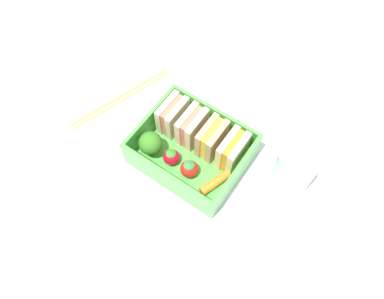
{
  "coord_description": "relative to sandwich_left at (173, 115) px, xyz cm",
  "views": [
    {
      "loc": [
        15.6,
        -22.54,
        55.6
      ],
      "look_at": [
        0.0,
        0.0,
        2.7
      ],
      "focal_mm": 35.0,
      "sensor_mm": 36.0,
      "label": 1
    }
  ],
  "objects": [
    {
      "name": "ground_plane",
      "position": [
        5.71,
        -2.75,
        -5.15
      ],
      "size": [
        120.0,
        120.0,
        2.0
      ],
      "primitive_type": "cube",
      "color": "white"
    },
    {
      "name": "bento_tray",
      "position": [
        5.71,
        -2.75,
        -3.55
      ],
      "size": [
        17.02,
        14.04,
        1.2
      ],
      "primitive_type": "cube",
      "color": "#52B047",
      "rests_on": "ground_plane"
    },
    {
      "name": "bento_rim",
      "position": [
        5.71,
        -2.75,
        -0.6
      ],
      "size": [
        17.02,
        14.04,
        4.7
      ],
      "color": "#52B047",
      "rests_on": "bento_tray"
    },
    {
      "name": "sandwich_left",
      "position": [
        0.0,
        0.0,
        0.0
      ],
      "size": [
        2.97,
        5.51,
        5.89
      ],
      "color": "beige",
      "rests_on": "bento_tray"
    },
    {
      "name": "sandwich_center_left",
      "position": [
        3.8,
        0.0,
        0.0
      ],
      "size": [
        2.97,
        5.51,
        5.89
      ],
      "color": "beige",
      "rests_on": "bento_tray"
    },
    {
      "name": "sandwich_center",
      "position": [
        7.61,
        0.0,
        0.0
      ],
      "size": [
        2.97,
        5.51,
        5.89
      ],
      "color": "tan",
      "rests_on": "bento_tray"
    },
    {
      "name": "sandwich_center_right",
      "position": [
        11.41,
        0.0,
        0.0
      ],
      "size": [
        2.97,
        5.51,
        5.89
      ],
      "color": "beige",
      "rests_on": "bento_tray"
    },
    {
      "name": "broccoli_floret",
      "position": [
        0.14,
        -6.14,
        -0.09
      ],
      "size": [
        3.77,
        3.77,
        4.8
      ],
      "color": "#92BF6C",
      "rests_on": "bento_tray"
    },
    {
      "name": "strawberry_left",
      "position": [
        3.71,
        -5.65,
        -1.5
      ],
      "size": [
        2.65,
        2.65,
        3.25
      ],
      "color": "red",
      "rests_on": "bento_tray"
    },
    {
      "name": "strawberry_far_left",
      "position": [
        7.25,
        -5.74,
        -1.4
      ],
      "size": [
        2.86,
        2.86,
        3.46
      ],
      "color": "red",
      "rests_on": "bento_tray"
    },
    {
      "name": "carrot_stick_far_left",
      "position": [
        11.69,
        -5.1,
        -2.25
      ],
      "size": [
        3.02,
        5.48,
        1.4
      ],
      "primitive_type": "cylinder",
      "rotation": [
        1.57,
        0.0,
        5.96
      ],
      "color": "orange",
      "rests_on": "bento_tray"
    },
    {
      "name": "chopstick_pair",
      "position": [
        -11.53,
        -0.39,
        -3.8
      ],
      "size": [
        8.13,
        20.11,
        0.7
      ],
      "color": "tan",
      "rests_on": "ground_plane"
    },
    {
      "name": "drinking_glass",
      "position": [
        20.66,
        1.95,
        0.68
      ],
      "size": [
        6.1,
        6.1,
        9.65
      ],
      "primitive_type": "cylinder",
      "color": "silver",
      "rests_on": "ground_plane"
    },
    {
      "name": "folded_napkin",
      "position": [
        3.0,
        -18.32,
        -3.95
      ],
      "size": [
        13.49,
        12.14,
        0.4
      ],
      "primitive_type": "cube",
      "rotation": [
        0.0,
        0.0,
        -0.31
      ],
      "color": "silver",
      "rests_on": "ground_plane"
    }
  ]
}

